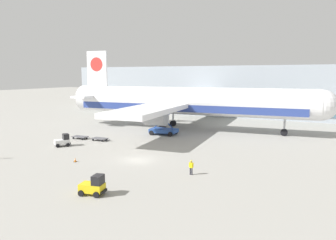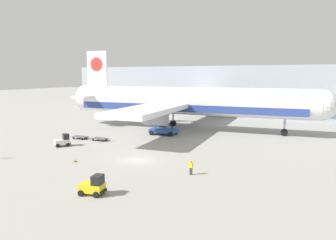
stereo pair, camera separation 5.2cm
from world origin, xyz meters
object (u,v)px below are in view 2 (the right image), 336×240
at_px(baggage_tug_foreground, 63,141).
at_px(traffic_cone_near, 75,160).
at_px(baggage_tug_mid, 93,186).
at_px(baggage_dolly_second, 100,138).
at_px(airplane_main, 183,102).
at_px(ground_crew_far, 191,166).
at_px(scissor_lift_loader, 164,124).
at_px(baggage_dolly_lead, 80,137).

relative_size(baggage_tug_foreground, traffic_cone_near, 5.17).
distance_m(baggage_tug_mid, baggage_dolly_second, 26.75).
xyz_separation_m(airplane_main, traffic_cone_near, (-2.09, -30.65, -5.58)).
bearing_deg(baggage_tug_foreground, airplane_main, 10.17).
bearing_deg(airplane_main, baggage_tug_mid, -83.48).
bearing_deg(ground_crew_far, scissor_lift_loader, -56.66).
relative_size(baggage_dolly_second, traffic_cone_near, 6.80).
xyz_separation_m(scissor_lift_loader, baggage_tug_mid, (8.68, -31.75, -1.23)).
bearing_deg(baggage_dolly_second, baggage_tug_foreground, -112.56).
relative_size(baggage_tug_foreground, baggage_dolly_second, 0.76).
xyz_separation_m(baggage_tug_foreground, baggage_dolly_lead, (-1.67, 5.96, -0.49)).
xyz_separation_m(ground_crew_far, traffic_cone_near, (-16.08, -1.66, -0.76)).
xyz_separation_m(scissor_lift_loader, baggage_dolly_lead, (-11.62, -10.68, -1.72)).
bearing_deg(ground_crew_far, baggage_dolly_second, -27.83).
distance_m(baggage_tug_mid, ground_crew_far, 11.81).
relative_size(baggage_tug_mid, ground_crew_far, 1.54).
distance_m(baggage_tug_mid, traffic_cone_near, 13.18).
height_order(airplane_main, baggage_tug_mid, airplane_main).
bearing_deg(baggage_tug_mid, baggage_dolly_lead, 122.13).
height_order(scissor_lift_loader, baggage_tug_mid, scissor_lift_loader).
bearing_deg(baggage_tug_foreground, ground_crew_far, -67.29).
bearing_deg(airplane_main, baggage_tug_foreground, -118.91).
bearing_deg(traffic_cone_near, airplane_main, 86.11).
height_order(baggage_tug_foreground, ground_crew_far, baggage_tug_foreground).
bearing_deg(baggage_tug_foreground, scissor_lift_loader, 3.19).
bearing_deg(ground_crew_far, airplane_main, -65.13).
xyz_separation_m(baggage_dolly_second, traffic_cone_near, (6.01, -12.88, -0.12)).
relative_size(baggage_tug_mid, traffic_cone_near, 4.92).
distance_m(scissor_lift_loader, baggage_dolly_lead, 15.87).
bearing_deg(airplane_main, scissor_lift_loader, -100.44).
xyz_separation_m(baggage_tug_foreground, ground_crew_far, (24.65, -4.96, 0.15)).
bearing_deg(baggage_dolly_lead, baggage_tug_foreground, -74.68).
distance_m(airplane_main, baggage_dolly_lead, 22.54).
distance_m(baggage_tug_foreground, baggage_dolly_lead, 6.21).
distance_m(airplane_main, baggage_dolly_second, 20.27).
bearing_deg(baggage_dolly_lead, ground_crew_far, -22.85).
xyz_separation_m(airplane_main, baggage_dolly_lead, (-12.33, -18.07, -5.45)).
height_order(airplane_main, baggage_dolly_second, airplane_main).
xyz_separation_m(scissor_lift_loader, baggage_tug_foreground, (-9.95, -16.64, -1.23)).
xyz_separation_m(baggage_tug_foreground, traffic_cone_near, (8.57, -6.62, -0.61)).
xyz_separation_m(airplane_main, scissor_lift_loader, (-0.70, -7.39, -3.73)).
relative_size(baggage_tug_foreground, baggage_dolly_lead, 0.76).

